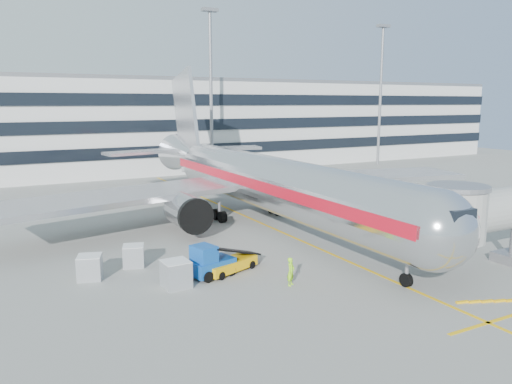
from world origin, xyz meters
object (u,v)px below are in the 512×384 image
belt_loader (230,264)px  cargo_container_right (134,256)px  cargo_container_front (176,274)px  main_jet (259,179)px  ramp_worker (291,272)px  cargo_container_left (90,267)px  baggage_tug (209,263)px

belt_loader → cargo_container_right: size_ratio=2.48×
cargo_container_front → main_jet: bearing=44.9°
cargo_container_front → ramp_worker: (6.58, -3.17, 0.05)m
main_jet → cargo_container_left: 19.86m
ramp_worker → cargo_container_left: bearing=111.2°
belt_loader → cargo_container_right: (-5.52, 4.37, 0.18)m
main_jet → cargo_container_right: (-14.24, -7.51, -3.46)m
belt_loader → cargo_container_front: bearing=-166.7°
cargo_container_front → baggage_tug: bearing=16.4°
cargo_container_left → baggage_tug: bearing=-25.0°
cargo_container_left → ramp_worker: ramp_worker is taller
cargo_container_left → cargo_container_right: (3.25, 1.26, -0.04)m
cargo_container_front → ramp_worker: size_ratio=0.94×
main_jet → belt_loader: 15.18m
cargo_container_left → ramp_worker: size_ratio=1.04×
belt_loader → baggage_tug: size_ratio=1.35×
main_jet → cargo_container_right: size_ratio=28.11×
main_jet → ramp_worker: bearing=-111.6°
belt_loader → ramp_worker: size_ratio=2.44×
belt_loader → cargo_container_left: 9.30m
main_jet → ramp_worker: main_jet is taller
cargo_container_left → ramp_worker: 13.31m
main_jet → baggage_tug: main_jet is taller
baggage_tug → cargo_container_right: bearing=130.5°
belt_loader → baggage_tug: 1.66m
main_jet → cargo_container_front: (-12.93, -12.87, -3.37)m
belt_loader → cargo_container_front: belt_loader is taller
main_jet → belt_loader: main_jet is taller
main_jet → ramp_worker: 17.57m
belt_loader → cargo_container_right: belt_loader is taller
baggage_tug → cargo_container_left: baggage_tug is taller
belt_loader → baggage_tug: baggage_tug is taller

